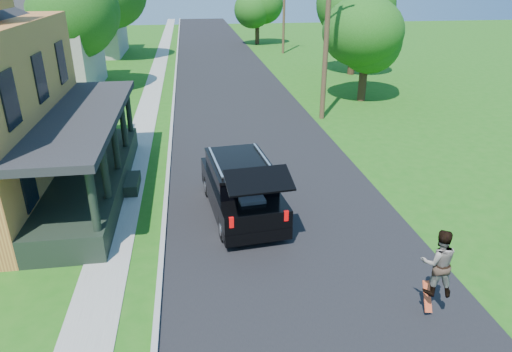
{
  "coord_description": "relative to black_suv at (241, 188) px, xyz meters",
  "views": [
    {
      "loc": [
        -2.93,
        -10.48,
        7.62
      ],
      "look_at": [
        -0.97,
        3.0,
        1.59
      ],
      "focal_mm": 32.0,
      "sensor_mm": 36.0,
      "label": 1
    }
  ],
  "objects": [
    {
      "name": "utility_pole_far",
      "position": [
        8.4,
        34.32,
        3.91
      ],
      "size": [
        1.61,
        0.41,
        9.44
      ],
      "rotation": [
        0.0,
        0.0,
        -0.18
      ],
      "color": "#472F21",
      "rests_on": "ground"
    },
    {
      "name": "front_walk",
      "position": [
        -8.1,
        2.5,
        -0.96
      ],
      "size": [
        6.5,
        1.2,
        0.03
      ],
      "primitive_type": "cube",
      "color": "gray",
      "rests_on": "ground"
    },
    {
      "name": "neighbor_house_mid",
      "position": [
        -12.1,
        20.5,
        3.23
      ],
      "size": [
        12.78,
        12.78,
        8.3
      ],
      "color": "#ADA799",
      "rests_on": "ground"
    },
    {
      "name": "skateboarder",
      "position": [
        3.9,
        -5.88,
        0.58
      ],
      "size": [
        0.94,
        0.8,
        1.68
      ],
      "rotation": [
        0.0,
        0.0,
        2.92
      ],
      "color": "black",
      "rests_on": "ground"
    },
    {
      "name": "tree_right_near",
      "position": [
        9.54,
        14.25,
        3.5
      ],
      "size": [
        6.39,
        6.1,
        7.06
      ],
      "rotation": [
        0.0,
        0.0,
        0.42
      ],
      "color": "black",
      "rests_on": "ground"
    },
    {
      "name": "tree_right_far",
      "position": [
        6.66,
        41.43,
        3.3
      ],
      "size": [
        4.89,
        4.59,
        6.51
      ],
      "rotation": [
        0.0,
        0.0,
        0.15
      ],
      "color": "black",
      "rests_on": "ground"
    },
    {
      "name": "street",
      "position": [
        1.4,
        16.5,
        -0.96
      ],
      "size": [
        8.0,
        120.0,
        0.02
      ],
      "primitive_type": "cube",
      "color": "black",
      "rests_on": "ground"
    },
    {
      "name": "black_suv",
      "position": [
        0.0,
        0.0,
        0.0
      ],
      "size": [
        2.56,
        5.56,
        2.51
      ],
      "rotation": [
        0.0,
        0.0,
        0.1
      ],
      "color": "black",
      "rests_on": "ground"
    },
    {
      "name": "neighbor_house_far",
      "position": [
        -12.1,
        36.5,
        3.23
      ],
      "size": [
        12.78,
        12.78,
        8.3
      ],
      "color": "#ADA799",
      "rests_on": "ground"
    },
    {
      "name": "ground",
      "position": [
        1.4,
        -3.5,
        -0.96
      ],
      "size": [
        140.0,
        140.0,
        0.0
      ],
      "primitive_type": "plane",
      "color": "#1C5C12",
      "rests_on": "ground"
    },
    {
      "name": "sidewalk",
      "position": [
        -4.2,
        16.5,
        -0.96
      ],
      "size": [
        1.3,
        120.0,
        0.03
      ],
      "primitive_type": "cube",
      "color": "gray",
      "rests_on": "ground"
    },
    {
      "name": "tree_left_mid",
      "position": [
        -9.13,
        19.47,
        4.32
      ],
      "size": [
        6.33,
        6.33,
        8.46
      ],
      "rotation": [
        0.0,
        0.0,
        -0.11
      ],
      "color": "black",
      "rests_on": "ground"
    },
    {
      "name": "utility_pole_near",
      "position": [
        5.9,
        10.65,
        4.79
      ],
      "size": [
        1.71,
        0.62,
        11.19
      ],
      "rotation": [
        0.0,
        0.0,
        -0.29
      ],
      "color": "#472F21",
      "rests_on": "ground"
    },
    {
      "name": "curb",
      "position": [
        -2.65,
        16.5,
        -0.96
      ],
      "size": [
        0.15,
        120.0,
        0.12
      ],
      "primitive_type": "cube",
      "color": "#989793",
      "rests_on": "ground"
    },
    {
      "name": "skateboard",
      "position": [
        3.9,
        -5.71,
        -0.54
      ],
      "size": [
        0.29,
        0.53,
        0.65
      ],
      "rotation": [
        0.0,
        0.0,
        0.14
      ],
      "color": "red",
      "rests_on": "ground"
    }
  ]
}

